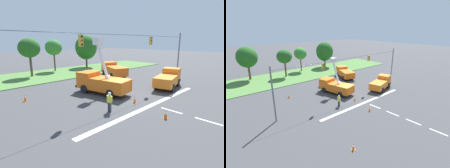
# 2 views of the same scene
# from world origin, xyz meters

# --- Properties ---
(ground_plane) EXTENTS (200.00, 200.00, 0.00)m
(ground_plane) POSITION_xyz_m (0.00, 0.00, 0.00)
(ground_plane) COLOR #424244
(grass_verge) EXTENTS (56.00, 12.00, 0.10)m
(grass_verge) POSITION_xyz_m (0.00, 18.00, 0.05)
(grass_verge) COLOR #517F3D
(grass_verge) RESTS_ON ground
(lane_markings) EXTENTS (17.60, 15.25, 0.01)m
(lane_markings) POSITION_xyz_m (0.00, -5.21, 0.00)
(lane_markings) COLOR silver
(lane_markings) RESTS_ON ground
(signal_gantry) EXTENTS (26.20, 0.33, 7.20)m
(signal_gantry) POSITION_xyz_m (-0.04, -0.00, 4.25)
(signal_gantry) COLOR slate
(signal_gantry) RESTS_ON ground
(tree_west) EXTENTS (4.36, 4.69, 7.47)m
(tree_west) POSITION_xyz_m (-9.99, 21.59, 5.14)
(tree_west) COLOR brown
(tree_west) RESTS_ON ground
(tree_centre) EXTENTS (3.55, 3.29, 6.49)m
(tree_centre) POSITION_xyz_m (-2.73, 18.64, 4.84)
(tree_centre) COLOR brown
(tree_centre) RESTS_ON ground
(tree_east) EXTENTS (3.23, 3.46, 6.30)m
(tree_east) POSITION_xyz_m (2.85, 21.09, 4.74)
(tree_east) COLOR brown
(tree_east) RESTS_ON ground
(tree_far_east) EXTENTS (5.06, 4.70, 7.33)m
(tree_far_east) POSITION_xyz_m (10.70, 20.88, 4.59)
(tree_far_east) COLOR brown
(tree_far_east) RESTS_ON ground
(utility_truck_bucket_lift) EXTENTS (3.67, 6.83, 6.36)m
(utility_truck_bucket_lift) POSITION_xyz_m (-0.78, 2.69, 1.38)
(utility_truck_bucket_lift) COLOR orange
(utility_truck_bucket_lift) RESTS_ON ground
(utility_truck_support_near) EXTENTS (6.14, 3.54, 2.37)m
(utility_truck_support_near) POSITION_xyz_m (7.22, -1.52, 1.18)
(utility_truck_support_near) COLOR orange
(utility_truck_support_near) RESTS_ON ground
(utility_truck_support_far) EXTENTS (4.43, 6.64, 2.33)m
(utility_truck_support_far) POSITION_xyz_m (7.37, 8.78, 1.22)
(utility_truck_support_far) COLOR orange
(utility_truck_support_far) RESTS_ON ground
(road_worker) EXTENTS (0.26, 0.65, 1.77)m
(road_worker) POSITION_xyz_m (-4.03, -2.00, 1.00)
(road_worker) COLOR #383842
(road_worker) RESTS_ON ground
(traffic_cone_foreground_left) EXTENTS (0.36, 0.36, 0.68)m
(traffic_cone_foreground_left) POSITION_xyz_m (-0.61, -2.08, 0.33)
(traffic_cone_foreground_left) COLOR orange
(traffic_cone_foreground_left) RESTS_ON ground
(traffic_cone_foreground_right) EXTENTS (0.36, 0.36, 0.75)m
(traffic_cone_foreground_right) POSITION_xyz_m (-1.84, -6.13, 0.37)
(traffic_cone_foreground_right) COLOR orange
(traffic_cone_foreground_right) RESTS_ON ground
(traffic_cone_mid_left) EXTENTS (0.36, 0.36, 0.73)m
(traffic_cone_mid_left) POSITION_xyz_m (-8.24, 6.04, 0.36)
(traffic_cone_mid_left) COLOR orange
(traffic_cone_mid_left) RESTS_ON ground
(traffic_cone_mid_right) EXTENTS (0.36, 0.36, 0.69)m
(traffic_cone_mid_right) POSITION_xyz_m (-9.54, -10.33, 0.34)
(traffic_cone_mid_right) COLOR orange
(traffic_cone_mid_right) RESTS_ON ground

